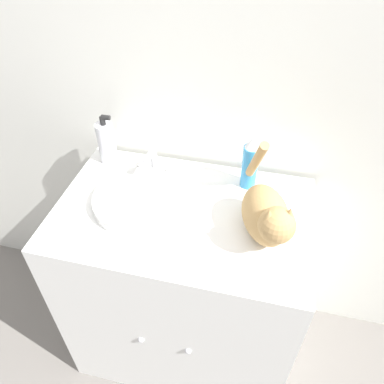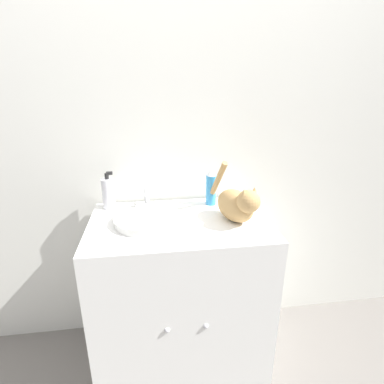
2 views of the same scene
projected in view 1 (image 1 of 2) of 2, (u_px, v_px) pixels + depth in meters
name	position (u px, v px, depth m)	size (l,w,h in m)	color
wall_back	(206.00, 51.00, 1.17)	(6.00, 0.05, 2.50)	silver
vanity_cabinet	(184.00, 286.00, 1.50)	(0.84, 0.56, 0.84)	white
sink_basin	(139.00, 200.00, 1.23)	(0.30, 0.30, 0.04)	silver
faucet	(153.00, 163.00, 1.32)	(0.14, 0.10, 0.12)	silver
cat	(267.00, 215.00, 1.08)	(0.20, 0.36, 0.26)	tan
soap_bottle	(107.00, 142.00, 1.37)	(0.06, 0.06, 0.20)	silver
spray_bottle	(250.00, 163.00, 1.25)	(0.05, 0.05, 0.20)	#338CCC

